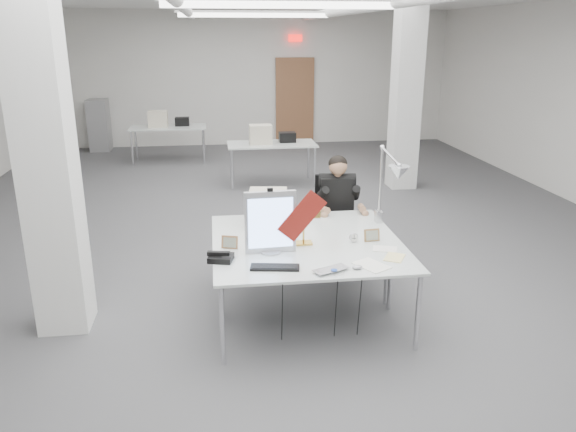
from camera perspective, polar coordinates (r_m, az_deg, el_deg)
name	(u,v)px	position (r m, az deg, el deg)	size (l,w,h in m)	color
room_shell	(282,113)	(7.29, -0.61, 10.46)	(10.04, 14.04, 3.24)	#464648
desk_main	(315,260)	(5.00, 2.75, -4.49)	(1.80, 0.90, 0.03)	silver
desk_second	(299,227)	(5.83, 1.17, -1.13)	(1.80, 0.90, 0.03)	silver
bg_desk_a	(272,144)	(10.28, -1.67, 7.31)	(1.60, 0.80, 0.03)	silver
bg_desk_b	(168,127)	(12.43, -12.09, 8.80)	(1.60, 0.80, 0.03)	silver
filing_cabinet	(99,125)	(14.10, -18.63, 8.74)	(0.45, 0.55, 1.20)	gray
office_chair	(335,225)	(6.68, 4.84, -0.91)	(0.49, 0.49, 0.99)	black
seated_person	(337,193)	(6.51, 5.03, 2.31)	(0.53, 0.67, 1.00)	black
monitor	(270,222)	(5.04, -1.80, -0.64)	(0.47, 0.05, 0.58)	#AEAEB3
pennant	(302,216)	(5.03, 1.44, -0.01)	(0.47, 0.01, 0.20)	maroon
keyboard	(275,267)	(4.79, -1.34, -5.24)	(0.42, 0.14, 0.02)	black
laptop	(334,272)	(4.71, 4.71, -5.68)	(0.31, 0.20, 0.02)	#A3A3A7
mouse	(357,267)	(4.81, 7.05, -5.18)	(0.09, 0.06, 0.04)	#A5A5A9
bankers_lamp	(304,226)	(5.28, 1.60, -1.01)	(0.32, 0.13, 0.36)	#BC923A
desk_phone	(221,258)	(4.98, -6.83, -4.26)	(0.21, 0.18, 0.05)	black
picture_frame_left	(230,242)	(5.24, -5.95, -2.66)	(0.15, 0.01, 0.12)	#AB7349
picture_frame_right	(372,235)	(5.45, 8.51, -1.93)	(0.15, 0.01, 0.12)	#A37646
desk_clock	(354,237)	(5.40, 6.68, -2.14)	(0.09, 0.09, 0.03)	silver
paper_stack_a	(372,265)	(4.90, 8.49, -4.97)	(0.21, 0.30, 0.01)	white
paper_stack_b	(394,257)	(5.10, 10.76, -4.15)	(0.16, 0.22, 0.01)	#F5E292
paper_stack_c	(385,249)	(5.28, 9.82, -3.32)	(0.22, 0.16, 0.01)	white
beige_monitor	(268,208)	(5.81, -2.04, 0.80)	(0.39, 0.37, 0.37)	#BBB29B
architect_lamp	(388,190)	(5.68, 10.09, 2.57)	(0.22, 0.65, 0.83)	#B6B6BB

